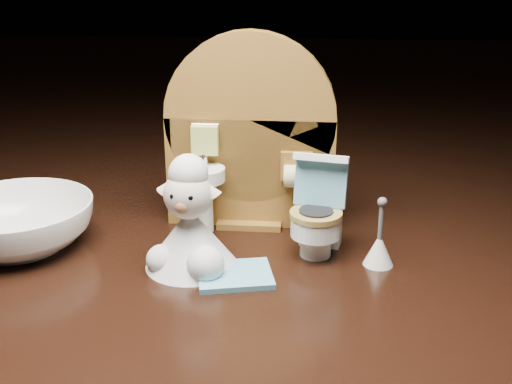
# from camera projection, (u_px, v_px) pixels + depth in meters

# --- Properties ---
(backdrop_panel) EXTENTS (0.13, 0.05, 0.15)m
(backdrop_panel) POSITION_uv_depth(u_px,v_px,m) (249.00, 144.00, 0.49)
(backdrop_panel) COLOR brown
(backdrop_panel) RESTS_ON ground
(toy_toilet) EXTENTS (0.04, 0.05, 0.07)m
(toy_toilet) POSITION_uv_depth(u_px,v_px,m) (318.00, 217.00, 0.46)
(toy_toilet) COLOR white
(toy_toilet) RESTS_ON ground
(bath_mat) EXTENTS (0.06, 0.05, 0.00)m
(bath_mat) POSITION_uv_depth(u_px,v_px,m) (235.00, 275.00, 0.43)
(bath_mat) COLOR #5D9FB9
(bath_mat) RESTS_ON ground
(toilet_brush) EXTENTS (0.02, 0.02, 0.05)m
(toilet_brush) POSITION_uv_depth(u_px,v_px,m) (379.00, 247.00, 0.44)
(toilet_brush) COLOR white
(toilet_brush) RESTS_ON ground
(plush_lamb) EXTENTS (0.06, 0.06, 0.08)m
(plush_lamb) POSITION_uv_depth(u_px,v_px,m) (190.00, 229.00, 0.43)
(plush_lamb) COLOR silver
(plush_lamb) RESTS_ON ground
(ceramic_bowl) EXTENTS (0.14, 0.14, 0.03)m
(ceramic_bowl) POSITION_uv_depth(u_px,v_px,m) (17.00, 225.00, 0.47)
(ceramic_bowl) COLOR white
(ceramic_bowl) RESTS_ON ground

